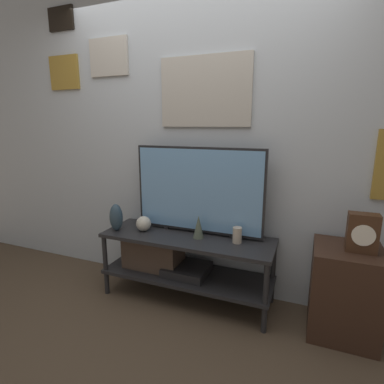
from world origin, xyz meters
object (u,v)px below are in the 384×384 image
at_px(television, 198,190).
at_px(vase_round_glass, 144,224).
at_px(mantel_clock, 362,233).
at_px(vase_urn_stoneware, 116,217).
at_px(vase_slim_bronze, 199,227).
at_px(candle_jar, 237,235).

distance_m(television, vase_round_glass, 0.57).
height_order(vase_round_glass, mantel_clock, mantel_clock).
relative_size(television, vase_round_glass, 8.47).
relative_size(vase_urn_stoneware, vase_round_glass, 1.83).
bearing_deg(television, vase_urn_stoneware, -163.16).
bearing_deg(vase_slim_bronze, mantel_clock, -0.88).
bearing_deg(candle_jar, television, 166.48).
distance_m(candle_jar, mantel_clock, 0.85).
bearing_deg(television, candle_jar, -13.52).
height_order(vase_urn_stoneware, candle_jar, vase_urn_stoneware).
bearing_deg(mantel_clock, vase_round_glass, -179.79).
distance_m(vase_round_glass, vase_slim_bronze, 0.50).
bearing_deg(mantel_clock, television, 174.44).
bearing_deg(vase_urn_stoneware, mantel_clock, 2.72).
distance_m(vase_urn_stoneware, candle_jar, 1.05).
relative_size(vase_round_glass, mantel_clock, 0.50).
xyz_separation_m(vase_slim_bronze, candle_jar, (0.32, 0.01, -0.03)).
bearing_deg(candle_jar, vase_slim_bronze, -177.72).
xyz_separation_m(television, vase_slim_bronze, (0.04, -0.10, -0.28)).
height_order(television, mantel_clock, television).
bearing_deg(vase_slim_bronze, vase_urn_stoneware, -171.58).
relative_size(television, vase_urn_stoneware, 4.63).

